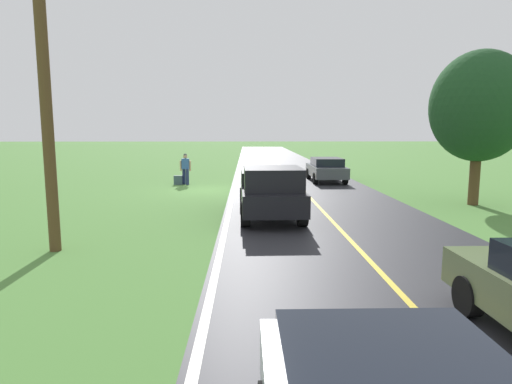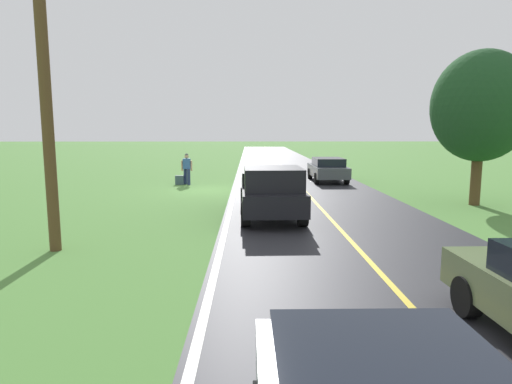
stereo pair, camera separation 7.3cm
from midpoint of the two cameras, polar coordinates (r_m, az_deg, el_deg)
name	(u,v)px [view 1 (the left image)]	position (r m, az deg, el deg)	size (l,w,h in m)	color
ground_plane	(207,190)	(22.13, -6.49, 0.22)	(200.00, 200.00, 0.00)	#4C7F38
road_surface	(303,190)	(22.22, 6.08, 0.26)	(7.41, 120.00, 0.00)	#28282D
lane_edge_line	(234,190)	(22.05, -3.04, 0.24)	(0.16, 117.60, 0.00)	silver
lane_centre_line	(303,190)	(22.22, 6.08, 0.26)	(0.14, 117.60, 0.00)	gold
hitchhiker_walking	(186,167)	(24.62, -9.32, 3.25)	(0.62, 0.51, 1.75)	navy
suitcase_carried	(178,180)	(24.67, -10.27, 1.54)	(0.20, 0.46, 0.51)	#384C56
pickup_truck_passing	(271,190)	(15.00, 1.79, 0.26)	(2.19, 5.44, 1.82)	black
tree_far_side_near	(480,107)	(19.62, 27.18, 9.94)	(3.81, 3.81, 6.15)	brown
sedan_near_oncoming	(326,169)	(26.12, 9.13, 3.02)	(1.94, 4.41, 1.41)	#4C5156
utility_pole_roadside	(46,97)	(11.81, -26.06, 11.12)	(0.28, 0.28, 7.59)	brown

